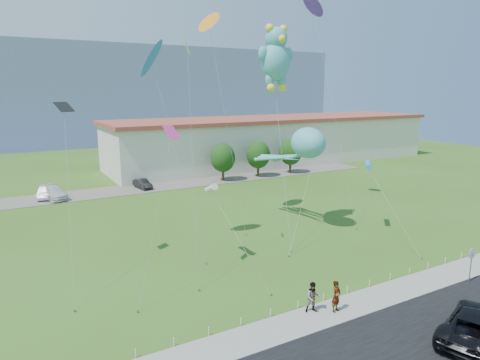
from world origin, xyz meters
name	(u,v)px	position (x,y,z in m)	size (l,w,h in m)	color
ground	(322,289)	(0.00, 0.00, 0.00)	(160.00, 160.00, 0.00)	#365618
road	(425,351)	(0.00, -8.00, 0.03)	(80.00, 8.00, 0.06)	black
sidewalk	(352,306)	(0.00, -2.75, 0.05)	(80.00, 2.50, 0.10)	gray
parking_strip	(155,187)	(0.00, 35.00, 0.03)	(70.00, 6.00, 0.06)	#59544C
hill_ridge	(62,91)	(0.00, 120.00, 12.50)	(160.00, 50.00, 25.00)	gray
warehouse	(276,140)	(26.00, 44.00, 4.12)	(61.00, 15.00, 8.20)	beige
stop_sign	(472,257)	(9.50, -4.21, 1.87)	(0.80, 0.07, 2.50)	slate
rope_fence	(336,293)	(0.00, -1.30, 0.25)	(26.05, 0.05, 0.50)	white
tree_near	(223,158)	(10.00, 34.00, 3.39)	(3.60, 3.60, 5.47)	#3F2B19
tree_mid	(258,155)	(16.00, 34.00, 3.39)	(3.60, 3.60, 5.47)	#3F2B19
tree_far	(291,152)	(22.00, 34.00, 3.39)	(3.60, 3.60, 5.47)	#3F2B19
suv	(477,325)	(3.14, -8.70, 0.91)	(2.83, 6.14, 1.71)	black
pedestrian_left	(336,296)	(-1.35, -2.81, 1.06)	(0.70, 0.46, 1.92)	gray
pedestrian_right	(313,297)	(-2.60, -2.20, 1.03)	(0.90, 0.70, 1.86)	gray
parked_car_silver	(46,192)	(-13.56, 35.49, 0.76)	(1.47, 4.22, 1.39)	silver
parked_car_white	(54,193)	(-12.72, 34.62, 0.81)	(2.10, 5.16, 1.50)	silver
parked_car_black	(143,184)	(-1.73, 34.84, 0.67)	(1.30, 3.73, 1.23)	black
octopus_kite	(300,149)	(6.40, 11.23, 7.66)	(6.55, 10.93, 9.75)	teal
teddy_bear_kite	(276,57)	(3.80, 11.61, 15.85)	(3.57, 6.48, 18.51)	teal
small_kite_cyan	(368,165)	(11.44, 7.51, 6.23)	(1.63, 8.62, 6.72)	#2F7ED7
small_kite_purple	(314,11)	(12.00, 16.81, 21.01)	(2.08, 9.81, 22.32)	#6730C0
small_kite_white	(212,189)	(-4.34, 7.87, 5.74)	(1.09, 8.26, 6.22)	silver
small_kite_yellow	(189,78)	(-5.88, 8.07, 13.82)	(2.38, 5.71, 16.39)	yellow
small_kite_pink	(168,150)	(-8.25, 6.18, 9.17)	(4.54, 4.30, 10.73)	#FC3891
small_kite_blue	(153,63)	(-7.05, 12.31, 15.06)	(2.99, 5.64, 16.08)	blue
small_kite_black	(65,128)	(-13.84, 10.97, 10.45)	(1.95, 7.60, 12.31)	black
small_kite_orange	(210,27)	(0.18, 17.24, 18.71)	(1.80, 6.35, 19.89)	orange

